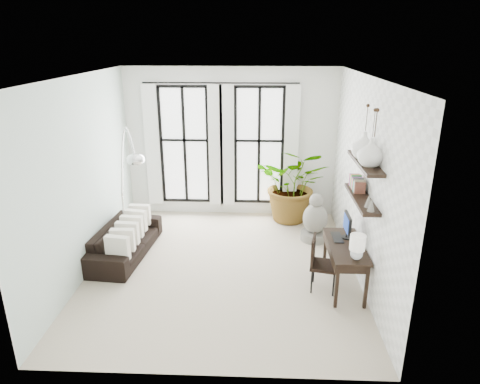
# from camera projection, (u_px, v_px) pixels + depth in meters

# --- Properties ---
(floor) EXTENTS (5.00, 5.00, 0.00)m
(floor) POSITION_uv_depth(u_px,v_px,m) (223.00, 268.00, 7.36)
(floor) COLOR #B6A691
(floor) RESTS_ON ground
(ceiling) EXTENTS (5.00, 5.00, 0.00)m
(ceiling) POSITION_uv_depth(u_px,v_px,m) (220.00, 76.00, 6.28)
(ceiling) COLOR white
(ceiling) RESTS_ON wall_back
(wall_left) EXTENTS (0.00, 5.00, 5.00)m
(wall_left) POSITION_uv_depth(u_px,v_px,m) (83.00, 178.00, 6.91)
(wall_left) COLOR silver
(wall_left) RESTS_ON floor
(wall_right) EXTENTS (0.00, 5.00, 5.00)m
(wall_right) POSITION_uv_depth(u_px,v_px,m) (364.00, 182.00, 6.73)
(wall_right) COLOR white
(wall_right) RESTS_ON floor
(wall_back) EXTENTS (4.50, 0.00, 4.50)m
(wall_back) POSITION_uv_depth(u_px,v_px,m) (231.00, 144.00, 9.17)
(wall_back) COLOR white
(wall_back) RESTS_ON floor
(windows) EXTENTS (3.26, 0.13, 2.65)m
(windows) POSITION_uv_depth(u_px,v_px,m) (222.00, 146.00, 9.12)
(windows) COLOR white
(windows) RESTS_ON wall_back
(wall_shelves) EXTENTS (0.25, 1.30, 0.60)m
(wall_shelves) POSITION_uv_depth(u_px,v_px,m) (362.00, 183.00, 6.26)
(wall_shelves) COLOR black
(wall_shelves) RESTS_ON wall_right
(sofa) EXTENTS (0.94, 2.01, 0.57)m
(sofa) POSITION_uv_depth(u_px,v_px,m) (125.00, 240.00, 7.73)
(sofa) COLOR black
(sofa) RESTS_ON floor
(throw_pillows) EXTENTS (0.40, 1.52, 0.40)m
(throw_pillows) POSITION_uv_depth(u_px,v_px,m) (130.00, 230.00, 7.65)
(throw_pillows) COLOR silver
(throw_pillows) RESTS_ON sofa
(plant) EXTENTS (1.76, 1.62, 1.64)m
(plant) POSITION_uv_depth(u_px,v_px,m) (294.00, 184.00, 9.05)
(plant) COLOR #2D7228
(plant) RESTS_ON floor
(desk) EXTENTS (0.53, 1.25, 1.13)m
(desk) POSITION_uv_depth(u_px,v_px,m) (346.00, 249.00, 6.53)
(desk) COLOR black
(desk) RESTS_ON floor
(desk_chair) EXTENTS (0.49, 0.49, 0.87)m
(desk_chair) POSITION_uv_depth(u_px,v_px,m) (319.00, 260.00, 6.60)
(desk_chair) COLOR black
(desk_chair) RESTS_ON floor
(arc_lamp) EXTENTS (0.73, 0.63, 2.32)m
(arc_lamp) POSITION_uv_depth(u_px,v_px,m) (127.00, 162.00, 7.43)
(arc_lamp) COLOR silver
(arc_lamp) RESTS_ON floor
(buddha) EXTENTS (0.53, 0.53, 0.96)m
(buddha) POSITION_uv_depth(u_px,v_px,m) (315.00, 221.00, 8.27)
(buddha) COLOR gray
(buddha) RESTS_ON floor
(vase_a) EXTENTS (0.37, 0.37, 0.38)m
(vase_a) POSITION_uv_depth(u_px,v_px,m) (371.00, 152.00, 5.80)
(vase_a) COLOR white
(vase_a) RESTS_ON shelf_upper
(vase_b) EXTENTS (0.37, 0.37, 0.38)m
(vase_b) POSITION_uv_depth(u_px,v_px,m) (364.00, 145.00, 6.18)
(vase_b) COLOR white
(vase_b) RESTS_ON shelf_upper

